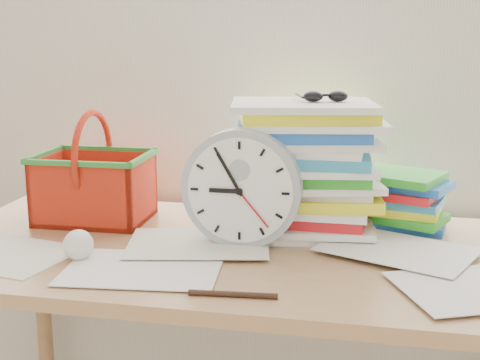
% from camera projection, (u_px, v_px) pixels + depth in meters
% --- Properties ---
extents(desk, '(1.40, 0.70, 0.75)m').
position_uv_depth(desk, '(237.00, 279.00, 1.50)').
color(desk, '#A6784D').
rests_on(desk, ground).
extents(paper_stack, '(0.38, 0.33, 0.31)m').
position_uv_depth(paper_stack, '(307.00, 167.00, 1.58)').
color(paper_stack, white).
rests_on(paper_stack, desk).
extents(clock, '(0.26, 0.05, 0.26)m').
position_uv_depth(clock, '(242.00, 188.00, 1.47)').
color(clock, '#9CA5AD').
rests_on(clock, desk).
extents(sunglasses, '(0.14, 0.13, 0.03)m').
position_uv_depth(sunglasses, '(326.00, 96.00, 1.53)').
color(sunglasses, black).
rests_on(sunglasses, paper_stack).
extents(book_stack, '(0.28, 0.24, 0.14)m').
position_uv_depth(book_stack, '(401.00, 201.00, 1.61)').
color(book_stack, white).
rests_on(book_stack, desk).
extents(basket, '(0.28, 0.22, 0.27)m').
position_uv_depth(basket, '(94.00, 167.00, 1.67)').
color(basket, red).
rests_on(basket, desk).
extents(crumpled_ball, '(0.06, 0.06, 0.06)m').
position_uv_depth(crumpled_ball, '(78.00, 245.00, 1.40)').
color(crumpled_ball, white).
rests_on(crumpled_ball, desk).
extents(pen, '(0.16, 0.02, 0.01)m').
position_uv_depth(pen, '(233.00, 294.00, 1.21)').
color(pen, black).
rests_on(pen, desk).
extents(scattered_papers, '(1.26, 0.42, 0.02)m').
position_uv_depth(scattered_papers, '(237.00, 245.00, 1.48)').
color(scattered_papers, white).
rests_on(scattered_papers, desk).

